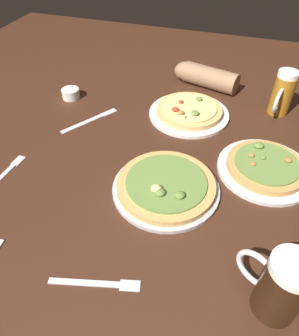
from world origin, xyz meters
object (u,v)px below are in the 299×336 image
(fork_spare, at_px, (97,283))
(ramekin_sauce, at_px, (71,93))
(pizza_plate_side, at_px, (189,112))
(fork_left, at_px, (1,177))
(pizza_plate_near, at_px, (166,186))
(pizza_plate_far, at_px, (266,167))
(beer_mug_amber, at_px, (281,286))
(diner_arm, at_px, (204,76))
(beer_mug_dark, at_px, (282,94))
(knife_right, at_px, (90,120))

(fork_spare, bearing_deg, ramekin_sauce, 122.15)
(pizza_plate_side, bearing_deg, fork_left, -132.52)
(pizza_plate_near, distance_m, fork_left, 0.48)
(pizza_plate_far, xyz_separation_m, pizza_plate_side, (-0.28, 0.22, 0.00))
(beer_mug_amber, xyz_separation_m, ramekin_sauce, (-0.79, 0.61, -0.06))
(pizza_plate_side, bearing_deg, beer_mug_amber, -63.62)
(pizza_plate_near, xyz_separation_m, pizza_plate_far, (0.26, 0.17, -0.00))
(fork_spare, height_order, diner_arm, diner_arm)
(pizza_plate_near, relative_size, fork_spare, 1.50)
(beer_mug_amber, distance_m, fork_left, 0.78)
(beer_mug_amber, xyz_separation_m, fork_spare, (-0.36, -0.07, -0.08))
(pizza_plate_near, height_order, ramekin_sauce, pizza_plate_near)
(beer_mug_dark, distance_m, diner_arm, 0.33)
(ramekin_sauce, bearing_deg, pizza_plate_near, -36.76)
(ramekin_sauce, relative_size, fork_left, 0.32)
(ramekin_sauce, bearing_deg, pizza_plate_far, -15.13)
(pizza_plate_far, relative_size, knife_right, 1.37)
(pizza_plate_far, height_order, knife_right, pizza_plate_far)
(knife_right, bearing_deg, beer_mug_amber, -37.18)
(pizza_plate_side, height_order, beer_mug_dark, beer_mug_dark)
(fork_left, distance_m, diner_arm, 0.86)
(fork_left, xyz_separation_m, diner_arm, (0.45, 0.73, 0.04))
(beer_mug_amber, bearing_deg, pizza_plate_near, 140.16)
(pizza_plate_far, relative_size, diner_arm, 1.01)
(pizza_plate_far, bearing_deg, ramekin_sauce, 164.87)
(beer_mug_amber, bearing_deg, knife_right, 142.82)
(fork_left, height_order, fork_spare, same)
(pizza_plate_far, height_order, beer_mug_dark, beer_mug_dark)
(beer_mug_dark, distance_m, fork_left, 0.97)
(beer_mug_amber, relative_size, fork_spare, 0.81)
(pizza_plate_far, bearing_deg, knife_right, 172.58)
(knife_right, relative_size, diner_arm, 0.74)
(pizza_plate_near, xyz_separation_m, fork_spare, (-0.07, -0.31, -0.01))
(pizza_plate_near, height_order, pizza_plate_far, same)
(pizza_plate_near, bearing_deg, ramekin_sauce, 143.24)
(pizza_plate_far, xyz_separation_m, fork_spare, (-0.33, -0.48, -0.01))
(pizza_plate_near, height_order, fork_spare, pizza_plate_near)
(pizza_plate_near, relative_size, ramekin_sauce, 4.35)
(diner_arm, bearing_deg, fork_left, -121.87)
(pizza_plate_side, distance_m, beer_mug_dark, 0.34)
(pizza_plate_near, bearing_deg, fork_spare, -102.01)
(pizza_plate_near, bearing_deg, diner_arm, 91.59)
(beer_mug_amber, xyz_separation_m, knife_right, (-0.64, 0.49, -0.08))
(ramekin_sauce, bearing_deg, fork_spare, -57.85)
(beer_mug_amber, relative_size, fork_left, 0.75)
(beer_mug_amber, bearing_deg, pizza_plate_far, 94.49)
(beer_mug_dark, xyz_separation_m, fork_left, (-0.76, -0.61, -0.08))
(fork_left, relative_size, knife_right, 1.05)
(beer_mug_dark, distance_m, fork_spare, 0.90)
(pizza_plate_near, distance_m, knife_right, 0.43)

